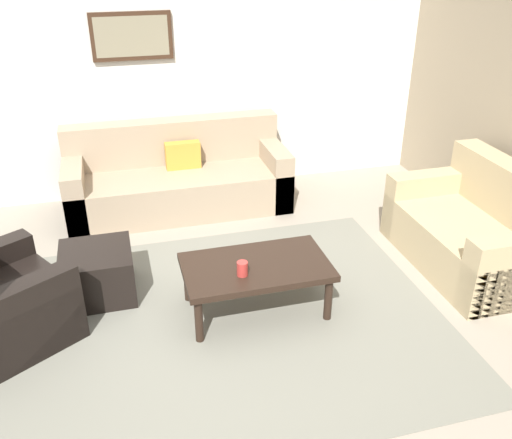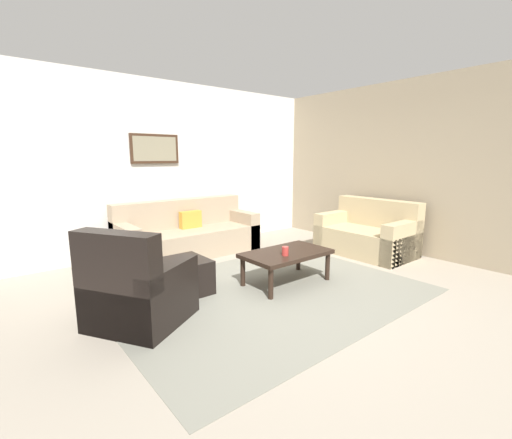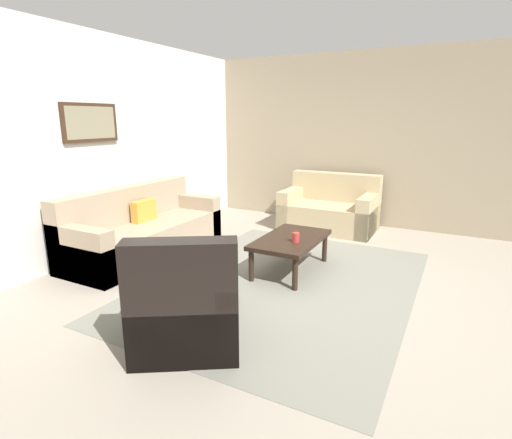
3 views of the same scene
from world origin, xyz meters
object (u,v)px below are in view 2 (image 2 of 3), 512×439
Objects in this scene: cup at (285,251)px; framed_artwork at (155,149)px; couch_loveseat at (369,235)px; ottoman at (183,277)px; couch_main at (187,236)px; coffee_table at (286,256)px; armchair_leather at (136,294)px.

cup is 0.14× the size of framed_artwork.
couch_loveseat reaches higher than ottoman.
couch_main is 2.05m from coffee_table.
ottoman is at bearing 31.83° from armchair_leather.
cup is (0.18, -2.14, 0.17)m from couch_main.
couch_loveseat is at bearing 1.07° from armchair_leather.
coffee_table is 10.11× the size of cup.
framed_artwork is (1.25, 2.34, 1.40)m from armchair_leather.
couch_main is 2.82× the size of framed_artwork.
framed_artwork is at bearing 104.38° from coffee_table.
ottoman is at bearing 155.83° from coffee_table.
armchair_leather is 1.38× the size of framed_artwork.
ottoman is 0.70× the size of framed_artwork.
couch_main reaches higher than ottoman.
armchair_leather is (-1.56, -1.94, 0.01)m from couch_main.
armchair_leather is at bearing -128.78° from couch_main.
ottoman is 1.25m from cup.
cup is at bearing -6.70° from armchair_leather.
couch_loveseat is 2.61× the size of ottoman.
framed_artwork is at bearing 73.92° from ottoman.
coffee_table is (0.32, -2.02, 0.06)m from couch_main.
coffee_table reaches higher than ottoman.
armchair_leather reaches higher than couch_loveseat.
ottoman is (-3.23, 0.36, -0.10)m from couch_loveseat.
armchair_leather is 3.00m from framed_artwork.
armchair_leather is at bearing -178.93° from couch_loveseat.
framed_artwork is (-2.68, 2.26, 1.41)m from couch_loveseat.
couch_loveseat is 13.45× the size of cup.
ottoman is at bearing -119.62° from couch_main.
armchair_leather is 1.97× the size of ottoman.
couch_loveseat is at bearing -40.19° from framed_artwork.
couch_loveseat is 3.25m from ottoman.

